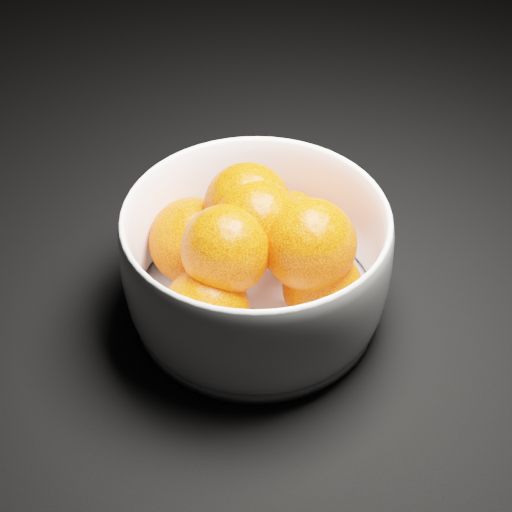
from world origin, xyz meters
TOP-DOWN VIEW (x-y plane):
  - ground at (0.00, 0.00)m, footprint 3.00×3.00m
  - bowl at (0.00, 0.15)m, footprint 0.22×0.22m
  - orange_pile at (0.00, 0.15)m, footprint 0.18×0.17m

SIDE VIEW (x-z plane):
  - ground at x=0.00m, z-range 0.00..0.00m
  - bowl at x=0.00m, z-range 0.00..0.11m
  - orange_pile at x=0.00m, z-range 0.01..0.13m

